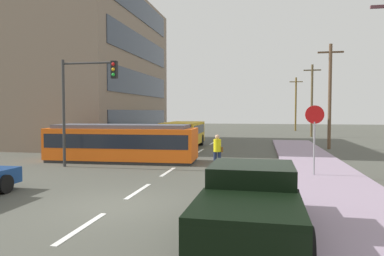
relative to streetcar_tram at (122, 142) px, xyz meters
name	(u,v)px	position (x,y,z in m)	size (l,w,h in m)	color
ground_plane	(186,160)	(3.39, 1.11, -1.06)	(120.00, 120.00, 0.00)	#4A4A41
sidewalk_curb_right	(324,176)	(10.19, -2.89, -0.99)	(3.20, 36.00, 0.14)	#998399
lane_stripe_0	(82,228)	(3.39, -10.89, -1.06)	(0.16, 2.40, 0.01)	silver
lane_stripe_1	(139,191)	(3.39, -6.89, -1.06)	(0.16, 2.40, 0.01)	silver
lane_stripe_2	(168,172)	(3.39, -2.89, -1.06)	(0.16, 2.40, 0.01)	silver
lane_stripe_3	(200,151)	(3.39, 6.00, -1.06)	(0.16, 2.40, 0.01)	silver
lane_stripe_4	(212,143)	(3.39, 12.00, -1.06)	(0.16, 2.40, 0.01)	silver
corner_building	(55,71)	(-10.90, 11.08, 5.34)	(16.57, 16.67, 12.80)	gray
streetcar_tram	(122,142)	(0.00, 0.00, 0.00)	(8.26, 2.85, 2.05)	orange
city_bus	(183,133)	(1.66, 8.24, 0.04)	(2.61, 5.49, 1.93)	gold
pedestrian_crossing	(217,150)	(5.51, -1.72, -0.12)	(0.46, 0.36, 1.67)	#1A2442
pickup_truck_parked	(251,201)	(7.35, -10.75, -0.26)	(2.34, 5.03, 1.55)	black
parked_sedan_mid	(122,143)	(-1.63, 3.96, -0.44)	(2.06, 4.56, 1.19)	maroon
stop_sign	(315,125)	(9.72, -3.15, 1.13)	(0.76, 0.07, 2.88)	gray
traffic_light_mast	(84,92)	(-1.02, -2.32, 2.66)	(2.92, 0.33, 5.33)	#333333
utility_pole_mid	(330,94)	(12.46, 9.03, 2.95)	(1.80, 0.24, 7.67)	brown
utility_pole_far	(312,99)	(12.88, 21.81, 3.01)	(1.80, 0.24, 7.79)	brown
utility_pole_distant	(296,103)	(12.31, 33.91, 2.88)	(1.80, 0.24, 7.52)	brown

